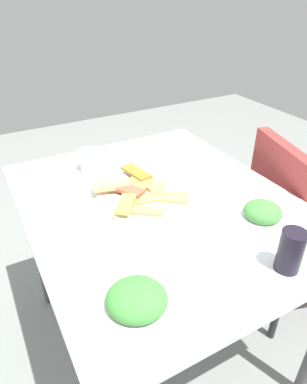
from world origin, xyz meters
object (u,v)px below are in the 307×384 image
Objects in this scene: paper_napkin at (44,191)px; dining_table at (159,222)px; salad_plate_greens at (137,301)px; fork at (39,192)px; soda_can at (290,251)px; spoon at (49,189)px; dining_chair at (291,224)px; salad_plate_rice at (263,213)px; pide_platter at (143,192)px; drinking_glass at (88,160)px.

dining_table is at bearing 52.39° from paper_napkin.
salad_plate_greens is 1.24× the size of fork.
soda_can is 0.84m from spoon.
paper_napkin is 0.02m from fork.
dining_chair is 5.40× the size of spoon.
salad_plate_rice is at bearing 152.58° from soda_can.
salad_plate_rice reaches higher than fork.
paper_napkin is 0.72× the size of fork.
pide_platter is at bearing 151.09° from salad_plate_greens.
spoon is (0.00, 0.02, 0.00)m from paper_napkin.
dining_table is 0.45m from fork.
dining_chair is 9.56× the size of drinking_glass.
drinking_glass is at bearing -158.89° from pide_platter.
dining_table is at bearing -97.69° from dining_chair.
dining_chair reaches higher than pide_platter.
soda_can reaches higher than spoon.
paper_napkin is 0.02m from spoon.
paper_napkin is (-0.20, -0.31, -0.01)m from pide_platter.
fork is at bearing -126.18° from dining_table.
fork is (-0.26, -0.36, 0.09)m from dining_table.
dining_table is 8.71× the size of paper_napkin.
pide_platter is 2.96× the size of paper_napkin.
soda_can is at bearing -27.42° from salad_plate_rice.
pide_platter is at bearing -102.67° from dining_chair.
salad_plate_greens is at bearing -10.67° from drinking_glass.
salad_plate_rice is 1.13× the size of fork.
drinking_glass reaches higher than fork.
dining_table is at bearing 143.73° from salad_plate_greens.
dining_table is at bearing 37.46° from spoon.
pide_platter reaches higher than fork.
spoon is (-0.71, -0.46, -0.06)m from soda_can.
soda_can is 0.74× the size of spoon.
dining_chair reaches higher than dining_table.
fork is at bearing -109.26° from dining_chair.
dining_chair is 0.94m from drinking_glass.
dining_chair is at bearing 70.41° from paper_napkin.
drinking_glass reaches higher than salad_plate_greens.
salad_plate_rice is 0.76m from spoon.
fork is 1.03× the size of spoon.
paper_napkin is (0.08, -0.20, -0.05)m from drinking_glass.
salad_plate_rice reaches higher than spoon.
drinking_glass is at bearing 111.34° from paper_napkin.
salad_plate_greens reaches higher than spoon.
salad_plate_greens is 0.53m from salad_plate_rice.
soda_can reaches higher than pide_platter.
soda_can is 0.99× the size of paper_napkin.
paper_napkin reaches higher than dining_table.
salad_plate_rice is 0.78m from fork.
pide_platter is at bearing -153.66° from dining_table.
soda_can is (0.20, -0.10, 0.04)m from salad_plate_rice.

